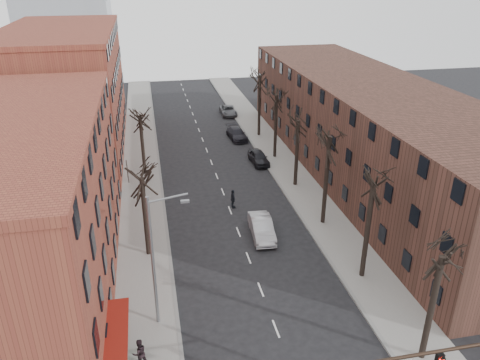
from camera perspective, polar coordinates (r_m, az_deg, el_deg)
sidewalk_left at (r=53.04m, az=-11.93°, el=1.15°), size 4.00×90.00×0.15m
sidewalk_right at (r=55.04m, az=4.92°, el=2.49°), size 4.00×90.00×0.15m
building_left_near at (r=33.67m, az=-26.18°, el=-4.02°), size 12.00×26.00×12.00m
building_left_far at (r=60.17m, az=-20.34°, el=9.92°), size 12.00×28.00×14.00m
building_right at (r=51.84m, az=15.24°, el=6.08°), size 12.00×50.00×10.00m
tree_right_a at (r=30.86m, az=21.17°, el=-19.58°), size 5.20×5.20×10.00m
tree_right_b at (r=36.08m, az=14.58°, el=-11.32°), size 5.20×5.20×10.80m
tree_right_c at (r=42.19m, az=10.02°, el=-5.20°), size 5.20×5.20×11.60m
tree_right_d at (r=48.84m, az=6.72°, el=-0.66°), size 5.20×5.20×10.00m
tree_right_e at (r=55.85m, az=4.24°, el=2.77°), size 5.20×5.20×10.80m
tree_right_f at (r=63.10m, az=2.31°, el=5.41°), size 5.20×5.20×11.60m
tree_left_a at (r=37.99m, az=-11.04°, el=-8.93°), size 5.20×5.20×9.50m
tree_left_b at (r=52.14m, az=-11.48°, el=0.68°), size 5.20×5.20×9.50m
streetlight at (r=28.54m, az=-10.28°, el=-9.17°), size 2.45×0.22×9.03m
silver_sedan at (r=39.30m, az=2.67°, el=-5.84°), size 2.00×4.97×1.60m
parked_car_near at (r=53.77m, az=2.29°, el=2.77°), size 2.00×4.42×1.47m
parked_car_mid at (r=61.63m, az=-0.39°, el=5.66°), size 2.43×5.04×1.42m
parked_car_far at (r=72.17m, az=-1.45°, el=8.46°), size 2.28×4.87×1.35m
pedestrian_b at (r=28.43m, az=-12.16°, el=-19.88°), size 1.01×0.90×1.73m
pedestrian_crossing at (r=43.68m, az=-0.87°, el=-2.32°), size 0.52×1.11×1.85m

